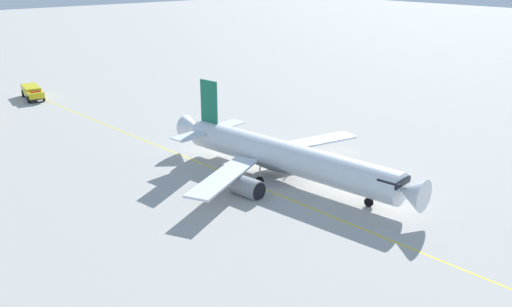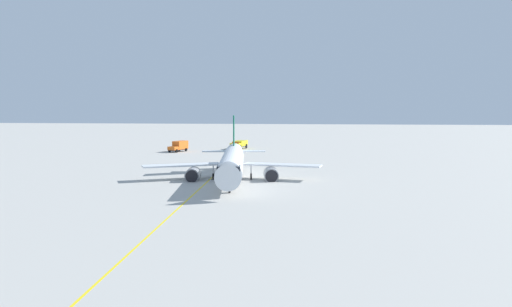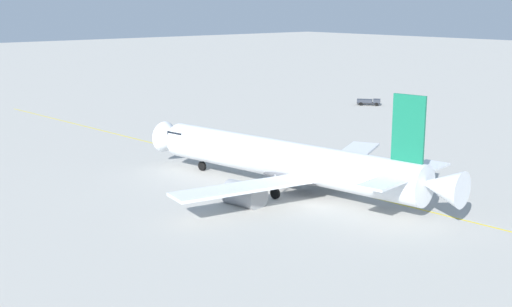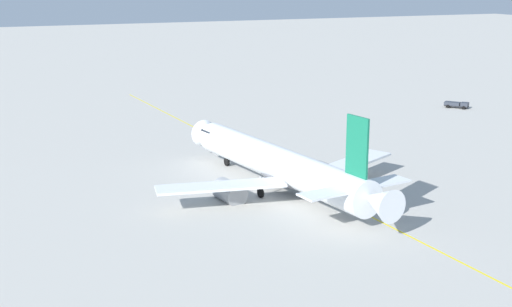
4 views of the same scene
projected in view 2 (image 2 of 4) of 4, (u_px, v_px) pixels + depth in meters
ground_plane at (246, 177)px, 91.97m from camera, size 600.00×600.00×0.00m
airliner_main at (232, 164)px, 86.99m from camera, size 38.71×32.16×11.59m
catering_truck_truck at (179, 146)px, 144.72m from camera, size 7.59×4.61×3.10m
fire_tender_truck at (239, 144)px, 154.28m from camera, size 9.76×4.37×2.50m
taxiway_centreline at (209, 180)px, 87.35m from camera, size 147.54×9.17×0.01m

